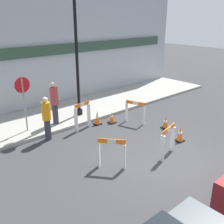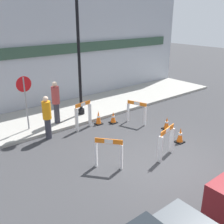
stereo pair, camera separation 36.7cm
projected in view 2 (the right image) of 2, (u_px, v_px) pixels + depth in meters
The scene contains 15 objects.
ground_plane at pixel (173, 167), 8.07m from camera, with size 60.00×60.00×0.00m, color #38383A.
sidewalk_slab at pixel (71, 112), 12.48m from camera, with size 18.00×3.15×0.12m.
storefront_facade at pixel (51, 51), 12.74m from camera, with size 18.00×0.22×5.50m.
streetlamp_post at pixel (78, 36), 10.84m from camera, with size 0.44×0.44×5.39m.
stop_sign at pixel (25, 94), 9.96m from camera, with size 0.60×0.06×2.13m.
barricade_0 at pixel (166, 141), 8.45m from camera, with size 0.88×0.34×1.04m.
barricade_1 at pixel (137, 112), 11.14m from camera, with size 0.41×0.88×0.97m.
barricade_2 at pixel (83, 115), 10.58m from camera, with size 0.81×0.28×1.14m.
barricade_3 at pixel (109, 152), 7.85m from camera, with size 0.64×0.74×0.97m.
traffic_cone_0 at pixel (167, 123), 10.66m from camera, with size 0.30×0.30×0.52m.
traffic_cone_1 at pixel (180, 135), 9.53m from camera, with size 0.30×0.30×0.58m.
traffic_cone_2 at pixel (98, 118), 11.13m from camera, with size 0.30×0.30×0.60m.
traffic_cone_3 at pixel (113, 118), 11.27m from camera, with size 0.30×0.30×0.50m.
person_worker at pixel (47, 116), 9.64m from camera, with size 0.46×0.46×1.66m.
person_pedestrian at pixel (56, 101), 10.73m from camera, with size 0.45×0.45×1.77m.
Camera 2 is at (-5.85, -4.24, 4.40)m, focal length 42.00 mm.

